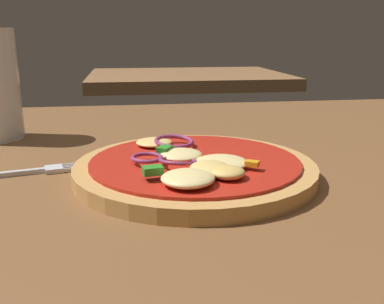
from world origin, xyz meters
name	(u,v)px	position (x,y,z in m)	size (l,w,h in m)	color
dining_table	(248,204)	(0.00, 0.00, 0.02)	(1.11, 0.99, 0.04)	brown
pizza	(194,167)	(-0.05, 0.03, 0.05)	(0.24, 0.24, 0.03)	tan
fork	(14,173)	(-0.23, 0.06, 0.04)	(0.18, 0.05, 0.01)	silver
background_table	(187,79)	(0.10, 1.19, 0.02)	(0.69, 0.53, 0.04)	brown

